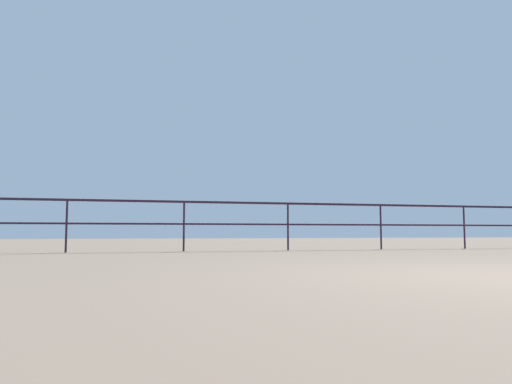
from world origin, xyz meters
TOP-DOWN VIEW (x-y plane):
  - pier_railing at (-0.00, 7.13)m, footprint 24.43×0.05m

SIDE VIEW (x-z plane):
  - pier_railing at x=0.00m, z-range 0.28..1.40m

